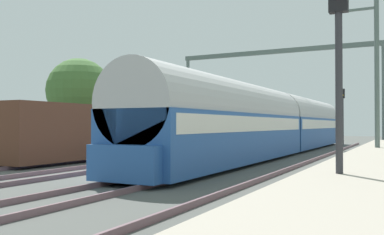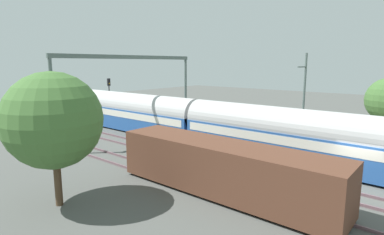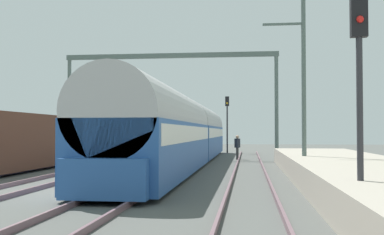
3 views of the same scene
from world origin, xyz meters
name	(u,v)px [view 1 (image 1 of 3)]	position (x,y,z in m)	size (l,w,h in m)	color
ground	(128,174)	(0.00, 0.00, 0.00)	(120.00, 120.00, 0.00)	#4F514D
track_far_west	(19,165)	(-5.86, 0.00, 0.08)	(1.52, 60.00, 0.16)	#6E5159
track_west	(88,169)	(-1.95, 0.00, 0.08)	(1.52, 60.00, 0.16)	#6E5159
track_east	(173,175)	(1.95, 0.00, 0.08)	(1.52, 60.00, 0.16)	#6E5159
track_far_east	(281,181)	(5.86, 0.00, 0.08)	(1.52, 60.00, 0.16)	#6E5159
passenger_train	(277,123)	(1.95, 13.45, 1.97)	(2.93, 32.85, 3.82)	#28569E
freight_car	(98,132)	(-5.86, 5.31, 1.47)	(2.80, 13.00, 2.70)	#563323
person_crossing	(340,136)	(5.03, 18.48, 1.03)	(0.41, 0.47, 1.73)	#363636
railway_signal_near	(339,57)	(8.24, -4.45, 3.18)	(0.36, 0.30, 4.97)	#2D2D33
railway_signal_far	(343,109)	(3.87, 28.93, 3.34)	(0.36, 0.30, 5.25)	#2D2D33
catenary_gantry	(275,74)	(0.00, 19.83, 5.88)	(16.11, 0.28, 7.86)	#54645F
catenary_pole_east_mid	(376,70)	(8.21, 6.24, 4.15)	(1.90, 0.20, 8.00)	#54645F
tree_west_background	(79,91)	(-12.29, 10.94, 4.38)	(4.76, 4.76, 6.76)	#4C3826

